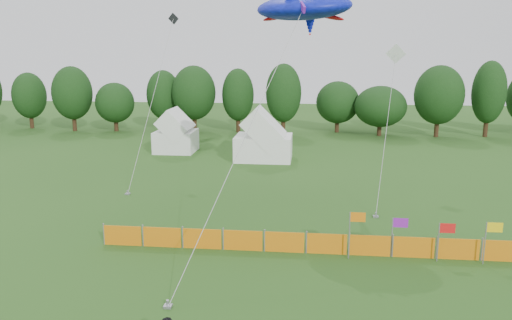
# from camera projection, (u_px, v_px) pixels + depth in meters

# --- Properties ---
(treeline) EXTENTS (104.57, 8.78, 8.36)m
(treeline) POSITION_uv_depth(u_px,v_px,m) (306.00, 98.00, 57.54)
(treeline) COLOR #382314
(treeline) RESTS_ON ground
(tent_left) EXTENTS (3.77, 3.77, 3.33)m
(tent_left) POSITION_uv_depth(u_px,v_px,m) (176.00, 134.00, 47.65)
(tent_left) COLOR white
(tent_left) RESTS_ON ground
(tent_right) EXTENTS (5.03, 4.02, 3.55)m
(tent_right) POSITION_uv_depth(u_px,v_px,m) (264.00, 140.00, 44.06)
(tent_right) COLOR white
(tent_right) RESTS_ON ground
(barrier_fence) EXTENTS (19.90, 0.06, 1.00)m
(barrier_fence) POSITION_uv_depth(u_px,v_px,m) (305.00, 243.00, 23.66)
(barrier_fence) COLOR orange
(barrier_fence) RESTS_ON ground
(flag_row) EXTENTS (6.73, 0.55, 2.25)m
(flag_row) POSITION_uv_depth(u_px,v_px,m) (418.00, 232.00, 22.66)
(flag_row) COLOR gray
(flag_row) RESTS_ON ground
(stingray_kite) EXTENTS (8.30, 21.37, 12.95)m
(stingray_kite) POSITION_uv_depth(u_px,v_px,m) (304.00, 8.00, 29.24)
(stingray_kite) COLOR #101DE2
(stingray_kite) RESTS_ON ground
(small_kite_white) EXTENTS (2.97, 9.71, 9.99)m
(small_kite_white) POSITION_uv_depth(u_px,v_px,m) (392.00, 86.00, 34.17)
(small_kite_white) COLOR white
(small_kite_white) RESTS_ON ground
(small_kite_dark) EXTENTS (1.55, 9.87, 12.49)m
(small_kite_dark) POSITION_uv_depth(u_px,v_px,m) (157.00, 80.00, 37.57)
(small_kite_dark) COLOR black
(small_kite_dark) RESTS_ON ground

